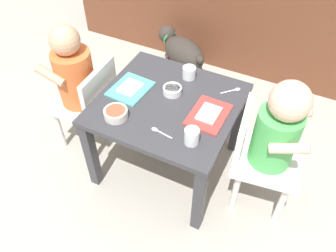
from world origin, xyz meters
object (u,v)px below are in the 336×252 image
Objects in this scene: dog at (182,51)px; food_tray_right at (209,114)px; spoon_by_right_tray at (160,132)px; seated_child_left at (77,78)px; water_cup_left at (192,137)px; cereal_bowl_right_side at (172,90)px; veggie_bowl_near at (116,113)px; food_tray_left at (131,88)px; water_cup_right at (189,73)px; seated_child_right at (274,134)px; dining_table at (168,114)px; spoon_by_left_tray at (233,90)px.

food_tray_right is (0.44, -0.71, 0.25)m from dog.
dog is 4.15× the size of spoon_by_right_tray.
water_cup_left is (0.65, -0.13, 0.03)m from seated_child_left.
cereal_bowl_right_side is at bearing 163.48° from food_tray_right.
veggie_bowl_near is (0.31, -0.14, 0.02)m from seated_child_left.
food_tray_left is at bearing -161.88° from cereal_bowl_right_side.
food_tray_right is at bearing -47.55° from water_cup_right.
seated_child_right is 0.65m from food_tray_left.
dog is at bearing 95.24° from food_tray_left.
water_cup_right reaches higher than dog.
dining_table is at bearing -70.31° from dog.
dog is at bearing 74.55° from seated_child_left.
cereal_bowl_right_side is at bearing 130.01° from water_cup_left.
seated_child_right is at bearing 17.21° from veggie_bowl_near.
cereal_bowl_right_side is at bearing -150.72° from spoon_by_left_tray.
dining_table is 0.77m from dog.
seated_child_right is 6.97× the size of veggie_bowl_near.
seated_child_right is 0.64m from veggie_bowl_near.
dog is 1.02m from water_cup_left.
dog is at bearing 133.03° from spoon_by_left_tray.
seated_child_left is 0.65m from food_tray_right.
water_cup_left is 0.68× the size of spoon_by_right_tray.
dog is 6.14× the size of water_cup_left.
dining_table is 0.20m from spoon_by_right_tray.
cereal_bowl_right_side reaches higher than dog.
food_tray_left is at bearing -155.30° from spoon_by_left_tray.
veggie_bowl_near reaches higher than spoon_by_right_tray.
dining_table is 0.86× the size of seated_child_right.
food_tray_right is at bearing -101.26° from spoon_by_left_tray.
seated_child_right is 11.22× the size of water_cup_right.
dining_table is 2.96× the size of food_tray_right.
water_cup_right is at bearing 66.46° from veggie_bowl_near.
seated_child_left is at bearing -105.45° from dog.
dog is 4.95× the size of cereal_bowl_right_side.
food_tray_left reaches higher than dining_table.
seated_child_right reaches higher than dog.
water_cup_left is 0.81× the size of cereal_bowl_right_side.
food_tray_left is (-0.19, 0.00, 0.08)m from dining_table.
food_tray_left is 0.30m from spoon_by_right_tray.
spoon_by_right_tray is (0.31, -0.89, 0.24)m from dog.
food_tray_right is at bearing 0.83° from dining_table.
veggie_bowl_near is at bearing -135.49° from spoon_by_left_tray.
dog is (-0.25, 0.71, -0.17)m from dining_table.
seated_child_left is at bearing -177.02° from seated_child_right.
water_cup_left is 0.68× the size of veggie_bowl_near.
dog is 0.75m from spoon_by_left_tray.
seated_child_left is 0.53m from spoon_by_right_tray.
water_cup_left is at bearing -63.50° from dog.
spoon_by_right_tray is (-0.18, -0.37, 0.00)m from spoon_by_left_tray.
seated_child_right reaches higher than dining_table.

